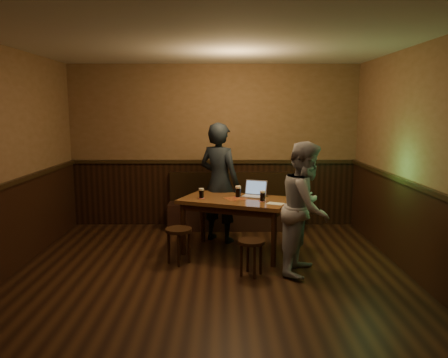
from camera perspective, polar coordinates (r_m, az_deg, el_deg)
name	(u,v)px	position (r m, az deg, el deg)	size (l,w,h in m)	color
room	(209,184)	(4.91, -1.99, -0.63)	(5.04, 6.04, 2.84)	black
bench	(233,210)	(7.56, 1.16, -4.07)	(2.20, 0.50, 0.95)	black
pub_table	(235,206)	(6.15, 1.48, -3.52)	(1.68, 1.33, 0.80)	#553818
stool_left	(179,235)	(5.84, -5.93, -7.35)	(0.38, 0.38, 0.48)	black
stool_right	(251,247)	(5.42, 3.57, -8.89)	(0.41, 0.41, 0.45)	black
pint_left	(201,193)	(6.15, -2.97, -1.87)	(0.09, 0.09, 0.14)	maroon
pint_mid	(238,192)	(6.22, 1.85, -1.65)	(0.11, 0.11, 0.16)	maroon
pint_right	(263,196)	(5.96, 5.05, -2.22)	(0.09, 0.09, 0.15)	maroon
laptop	(255,193)	(6.28, 4.02, -1.77)	(0.40, 0.36, 0.23)	silver
menu	(275,204)	(5.84, 6.72, -3.21)	(0.22, 0.15, 0.00)	silver
person_suit	(219,182)	(6.70, -0.62, -0.46)	(0.67, 0.44, 1.84)	black
person_grey	(306,208)	(5.50, 10.64, -3.73)	(0.80, 0.62, 1.65)	#97979C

